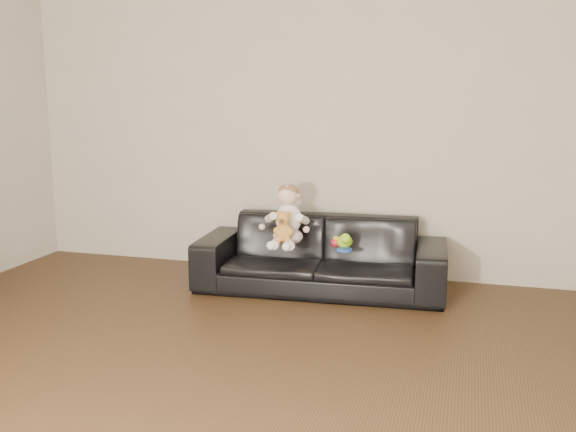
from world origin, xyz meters
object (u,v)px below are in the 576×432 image
(baby, at_px, (288,218))
(toy_green, at_px, (345,241))
(toy_blue_disc, at_px, (345,250))
(teddy_bear, at_px, (284,227))
(sofa, at_px, (321,255))
(toy_rattle, at_px, (336,243))

(baby, relative_size, toy_green, 3.25)
(toy_blue_disc, bearing_deg, teddy_bear, -171.00)
(sofa, distance_m, toy_green, 0.26)
(toy_rattle, relative_size, toy_blue_disc, 0.65)
(baby, xyz_separation_m, toy_green, (0.44, 0.02, -0.15))
(teddy_bear, relative_size, toy_green, 1.62)
(baby, xyz_separation_m, toy_blue_disc, (0.46, -0.07, -0.20))
(teddy_bear, relative_size, toy_blue_disc, 2.04)
(baby, height_order, toy_green, baby)
(teddy_bear, distance_m, toy_green, 0.47)
(toy_green, relative_size, toy_blue_disc, 1.26)
(toy_rattle, bearing_deg, teddy_bear, -156.64)
(teddy_bear, bearing_deg, sofa, 28.54)
(sofa, distance_m, toy_blue_disc, 0.30)
(sofa, xyz_separation_m, toy_blue_disc, (0.22, -0.17, 0.09))
(teddy_bear, bearing_deg, baby, 75.34)
(toy_green, bearing_deg, toy_rattle, -178.62)
(baby, bearing_deg, teddy_bear, -99.24)
(teddy_bear, xyz_separation_m, toy_blue_disc, (0.45, 0.07, -0.16))
(toy_green, xyz_separation_m, toy_blue_disc, (0.02, -0.09, -0.04))
(sofa, height_order, baby, baby)
(baby, bearing_deg, toy_green, -11.08)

